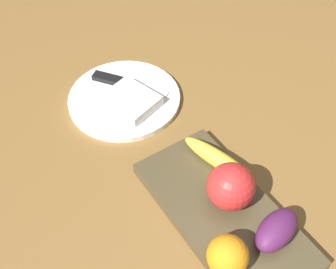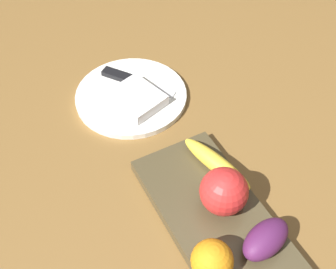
% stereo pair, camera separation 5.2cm
% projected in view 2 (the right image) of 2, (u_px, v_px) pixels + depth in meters
% --- Properties ---
extents(ground_plane, '(2.40, 2.40, 0.00)m').
position_uv_depth(ground_plane, '(213.00, 240.00, 0.73)').
color(ground_plane, brown).
extents(fruit_tray, '(0.34, 0.17, 0.02)m').
position_uv_depth(fruit_tray, '(215.00, 217.00, 0.75)').
color(fruit_tray, '#493E28').
rests_on(fruit_tray, ground_plane).
extents(apple, '(0.08, 0.08, 0.08)m').
position_uv_depth(apple, '(224.00, 191.00, 0.72)').
color(apple, red).
rests_on(apple, fruit_tray).
extents(banana, '(0.16, 0.08, 0.03)m').
position_uv_depth(banana, '(216.00, 163.00, 0.79)').
color(banana, yellow).
rests_on(banana, fruit_tray).
extents(orange_near_apple, '(0.07, 0.07, 0.07)m').
position_uv_depth(orange_near_apple, '(212.00, 260.00, 0.65)').
color(orange_near_apple, orange).
rests_on(orange_near_apple, fruit_tray).
extents(grape_bunch, '(0.07, 0.10, 0.05)m').
position_uv_depth(grape_bunch, '(266.00, 239.00, 0.68)').
color(grape_bunch, '#521F4F').
rests_on(grape_bunch, fruit_tray).
extents(dinner_plate, '(0.25, 0.25, 0.01)m').
position_uv_depth(dinner_plate, '(131.00, 96.00, 0.96)').
color(dinner_plate, white).
rests_on(dinner_plate, ground_plane).
extents(folded_napkin, '(0.13, 0.12, 0.02)m').
position_uv_depth(folded_napkin, '(137.00, 98.00, 0.92)').
color(folded_napkin, white).
rests_on(folded_napkin, dinner_plate).
extents(knife, '(0.16, 0.12, 0.01)m').
position_uv_depth(knife, '(127.00, 78.00, 0.98)').
color(knife, silver).
rests_on(knife, dinner_plate).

